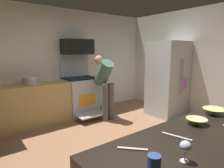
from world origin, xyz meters
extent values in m
cube|color=#8C6245|center=(0.00, 0.00, -0.01)|extent=(5.20, 4.80, 0.02)
cube|color=silver|center=(0.00, 2.34, 1.30)|extent=(5.20, 0.12, 2.60)
cube|color=silver|center=(2.54, 0.00, 1.30)|extent=(0.12, 4.80, 2.60)
cube|color=tan|center=(-0.90, 1.98, 0.45)|extent=(2.40, 0.60, 0.90)
cube|color=#AFB8C0|center=(0.28, 1.96, 0.46)|extent=(0.76, 0.64, 0.92)
cube|color=black|center=(0.28, 1.96, 0.94)|extent=(0.76, 0.64, 0.03)
cube|color=#AFB8C0|center=(0.28, 2.25, 1.23)|extent=(0.76, 0.06, 0.56)
cube|color=orange|center=(0.28, 1.63, 0.45)|extent=(0.44, 0.01, 0.28)
cube|color=#AFB8C0|center=(0.28, 1.45, 0.14)|extent=(0.72, 0.39, 0.03)
cube|color=black|center=(0.28, 2.06, 1.69)|extent=(0.74, 0.38, 0.36)
cube|color=silver|center=(2.03, 0.68, 0.91)|extent=(0.87, 0.74, 1.83)
cylinder|color=silver|center=(1.99, 0.30, 1.00)|extent=(0.02, 0.02, 0.82)
cylinder|color=silver|center=(2.07, 0.30, 1.00)|extent=(0.02, 0.02, 0.82)
cube|color=#B76ECD|center=(2.19, 0.31, 0.82)|extent=(0.20, 0.01, 0.26)
cylinder|color=#555555|center=(0.51, 1.24, 0.43)|extent=(0.14, 0.14, 0.86)
cylinder|color=#555555|center=(0.68, 1.24, 0.43)|extent=(0.14, 0.14, 0.86)
cylinder|color=#437159|center=(0.59, 1.40, 1.09)|extent=(0.30, 0.57, 0.64)
sphere|color=tan|center=(0.59, 1.61, 1.39)|extent=(0.20, 0.20, 0.20)
cone|color=#EBD072|center=(0.22, -1.29, 0.93)|extent=(0.25, 0.25, 0.06)
cone|color=#DBCA7A|center=(-0.23, -1.33, 0.93)|extent=(0.20, 0.20, 0.06)
cylinder|color=silver|center=(-0.91, -1.62, 0.90)|extent=(0.06, 0.06, 0.01)
cylinder|color=silver|center=(-0.91, -1.62, 0.94)|extent=(0.01, 0.01, 0.07)
ellipsoid|color=silver|center=(-0.91, -1.62, 1.01)|extent=(0.07, 0.07, 0.07)
cylinder|color=#2D458A|center=(-1.15, -1.57, 0.95)|extent=(0.08, 0.08, 0.11)
cube|color=#B7BABF|center=(-1.06, -1.30, 0.90)|extent=(0.17, 0.18, 0.01)
cube|color=#B7BABF|center=(-0.63, -1.38, 0.90)|extent=(0.09, 0.25, 0.01)
cylinder|color=silver|center=(-0.90, 1.98, 0.98)|extent=(0.29, 0.29, 0.17)
camera|label=1|loc=(-1.99, -2.25, 1.62)|focal=31.08mm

